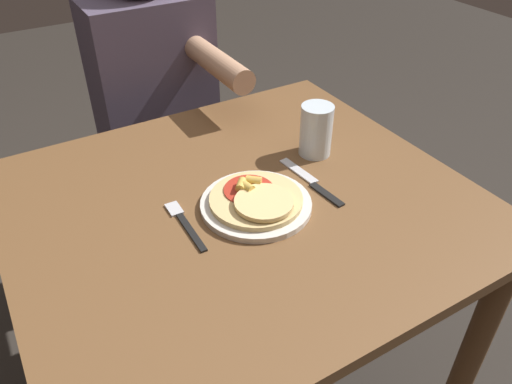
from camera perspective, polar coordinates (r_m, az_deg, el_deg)
dining_table at (r=1.18m, az=-1.55°, el=-5.74°), size 0.99×0.90×0.78m
plate at (r=1.07m, az=0.00°, el=-1.42°), size 0.24×0.24×0.01m
pizza at (r=1.06m, az=0.10°, el=-0.77°), size 0.20×0.20×0.04m
fork at (r=1.05m, az=-8.23°, el=-3.44°), size 0.03×0.18×0.00m
knife at (r=1.16m, az=6.41°, el=1.13°), size 0.03×0.22×0.00m
drinking_glass at (r=1.24m, az=6.88°, el=7.02°), size 0.08×0.08×0.13m
person_diner at (r=1.70m, az=-11.32°, el=10.39°), size 0.37×0.52×1.22m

